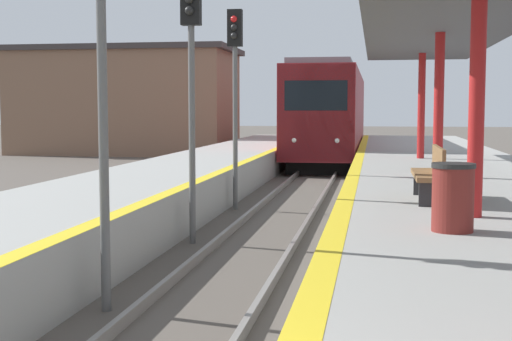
{
  "coord_description": "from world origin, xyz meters",
  "views": [
    {
      "loc": [
        2.13,
        -2.22,
        2.54
      ],
      "look_at": [
        -0.7,
        14.76,
        1.04
      ],
      "focal_mm": 50.0,
      "sensor_mm": 36.0,
      "label": 1
    }
  ],
  "objects_px": {
    "train": "(331,114)",
    "signal_far": "(235,72)",
    "signal_near": "(101,34)",
    "bench": "(431,172)",
    "signal_mid": "(191,59)",
    "trash_bin": "(453,197)"
  },
  "relations": [
    {
      "from": "train",
      "to": "signal_far",
      "type": "bearing_deg",
      "value": -94.08
    },
    {
      "from": "signal_near",
      "to": "bench",
      "type": "height_order",
      "value": "signal_near"
    },
    {
      "from": "signal_mid",
      "to": "signal_far",
      "type": "xyz_separation_m",
      "value": [
        -0.07,
        4.55,
        0.0
      ]
    },
    {
      "from": "signal_mid",
      "to": "bench",
      "type": "distance_m",
      "value": 4.77
    },
    {
      "from": "bench",
      "to": "signal_near",
      "type": "bearing_deg",
      "value": -136.27
    },
    {
      "from": "train",
      "to": "signal_mid",
      "type": "relative_size",
      "value": 3.93
    },
    {
      "from": "signal_mid",
      "to": "signal_far",
      "type": "height_order",
      "value": "same"
    },
    {
      "from": "signal_near",
      "to": "signal_far",
      "type": "distance_m",
      "value": 9.1
    },
    {
      "from": "trash_bin",
      "to": "train",
      "type": "bearing_deg",
      "value": 96.77
    },
    {
      "from": "trash_bin",
      "to": "bench",
      "type": "bearing_deg",
      "value": 90.74
    },
    {
      "from": "train",
      "to": "signal_mid",
      "type": "distance_m",
      "value": 22.84
    },
    {
      "from": "signal_near",
      "to": "trash_bin",
      "type": "xyz_separation_m",
      "value": [
        4.3,
        0.98,
        -2.03
      ]
    },
    {
      "from": "signal_far",
      "to": "trash_bin",
      "type": "distance_m",
      "value": 9.47
    },
    {
      "from": "signal_near",
      "to": "trash_bin",
      "type": "height_order",
      "value": "signal_near"
    },
    {
      "from": "train",
      "to": "bench",
      "type": "distance_m",
      "value": 23.47
    },
    {
      "from": "signal_far",
      "to": "bench",
      "type": "xyz_separation_m",
      "value": [
        4.39,
        -5.02,
        -1.98
      ]
    },
    {
      "from": "signal_mid",
      "to": "bench",
      "type": "relative_size",
      "value": 2.53
    },
    {
      "from": "bench",
      "to": "trash_bin",
      "type": "bearing_deg",
      "value": -89.26
    },
    {
      "from": "signal_near",
      "to": "signal_mid",
      "type": "bearing_deg",
      "value": 90.75
    },
    {
      "from": "signal_near",
      "to": "trash_bin",
      "type": "distance_m",
      "value": 4.85
    },
    {
      "from": "signal_mid",
      "to": "signal_near",
      "type": "bearing_deg",
      "value": -89.25
    },
    {
      "from": "signal_near",
      "to": "signal_mid",
      "type": "relative_size",
      "value": 1.0
    }
  ]
}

